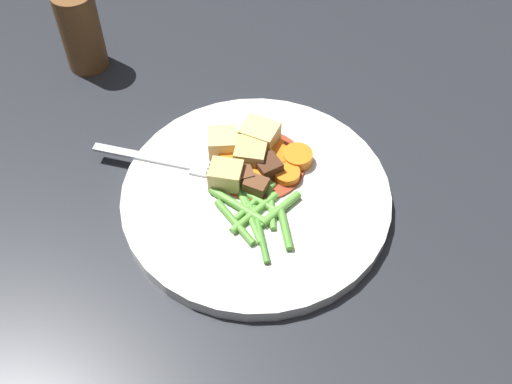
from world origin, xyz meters
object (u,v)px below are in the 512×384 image
Objects in this scene: carrot_slice_2 at (232,154)px; fork at (173,162)px; dinner_plate at (256,197)px; potato_chunk_0 at (223,143)px; potato_chunk_3 at (251,155)px; pepper_mill at (81,31)px; carrot_slice_5 at (287,175)px; meat_chunk_1 at (268,168)px; meat_chunk_0 at (257,187)px; carrot_slice_4 at (279,157)px; carrot_slice_1 at (298,157)px; potato_chunk_1 at (255,136)px; carrot_slice_3 at (271,147)px; potato_chunk_2 at (226,176)px; meat_chunk_2 at (241,177)px; carrot_slice_0 at (259,179)px.

carrot_slice_2 reaches higher than fork.
potato_chunk_0 is (0.06, 0.04, 0.02)m from dinner_plate.
pepper_mill is (0.17, 0.22, 0.02)m from potato_chunk_3.
carrot_slice_5 is 0.16× the size of fork.
meat_chunk_0 is at bearing 159.15° from meat_chunk_1.
meat_chunk_0 is (-0.05, 0.02, 0.00)m from carrot_slice_4.
carrot_slice_4 is (0.00, 0.02, -0.00)m from carrot_slice_1.
potato_chunk_1 is 0.07m from meat_chunk_0.
carrot_slice_5 is (-0.04, -0.02, 0.00)m from carrot_slice_3.
potato_chunk_0 is 0.97× the size of potato_chunk_2.
carrot_slice_2 is 1.06× the size of carrot_slice_5.
potato_chunk_1 is (0.05, 0.04, 0.01)m from carrot_slice_5.
dinner_plate is 0.10m from fork.
pepper_mill is (0.17, 0.25, 0.03)m from carrot_slice_4.
fork is (0.01, 0.10, -0.01)m from meat_chunk_1.
pepper_mill is (0.21, 0.23, 0.04)m from dinner_plate.
carrot_slice_2 reaches higher than carrot_slice_5.
carrot_slice_2 is 0.88× the size of potato_chunk_2.
meat_chunk_2 is 0.22× the size of pepper_mill.
potato_chunk_0 is at bearing 82.46° from carrot_slice_1.
potato_chunk_3 reaches higher than carrot_slice_0.
potato_chunk_1 is (0.02, -0.02, 0.01)m from carrot_slice_2.
meat_chunk_1 is (-0.01, -0.02, -0.00)m from potato_chunk_3.
potato_chunk_3 is 0.04m from meat_chunk_0.
potato_chunk_2 is 1.38× the size of meat_chunk_1.
dinner_plate is 0.03m from meat_chunk_1.
potato_chunk_0 is at bearing 44.86° from carrot_slice_2.
potato_chunk_3 is (-0.02, -0.03, 0.00)m from potato_chunk_0.
meat_chunk_2 is at bearing 168.56° from potato_chunk_1.
carrot_slice_5 is at bearing -114.63° from potato_chunk_3.
potato_chunk_2 is 0.28m from pepper_mill.
potato_chunk_0 is at bearing 63.76° from carrot_slice_5.
meat_chunk_2 reaches higher than carrot_slice_0.
carrot_slice_2 is 1.22× the size of meat_chunk_1.
potato_chunk_2 reaches higher than carrot_slice_2.
carrot_slice_4 is 0.16× the size of fork.
potato_chunk_2 is (-0.04, 0.08, 0.01)m from carrot_slice_1.
carrot_slice_1 is at bearing -85.40° from fork.
dinner_plate is 0.06m from carrot_slice_1.
carrot_slice_0 is at bearing -4.61° from meat_chunk_0.
carrot_slice_2 is 1.07× the size of carrot_slice_4.
carrot_slice_3 is 1.08× the size of carrot_slice_4.
potato_chunk_3 is (-0.01, -0.02, 0.01)m from carrot_slice_2.
carrot_slice_4 is 0.02m from meat_chunk_1.
carrot_slice_4 is at bearing -25.57° from dinner_plate.
carrot_slice_4 is at bearing -30.37° from carrot_slice_0.
potato_chunk_0 is (0.04, 0.04, 0.01)m from carrot_slice_0.
carrot_slice_2 is at bearing 131.06° from potato_chunk_1.
dinner_plate is at bearing -168.55° from potato_chunk_3.
carrot_slice_3 is 1.07× the size of carrot_slice_5.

